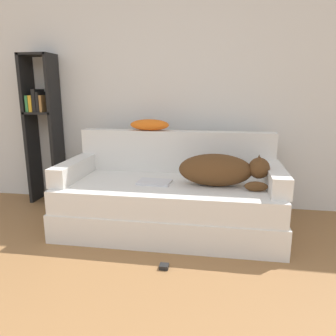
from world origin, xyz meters
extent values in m
cube|color=silver|center=(0.00, 2.97, 1.35)|extent=(7.23, 0.06, 2.70)
cube|color=silver|center=(0.25, 2.22, 0.12)|extent=(1.94, 0.93, 0.25)
cube|color=silver|center=(0.25, 2.21, 0.35)|extent=(1.90, 0.89, 0.20)
cube|color=silver|center=(0.25, 2.61, 0.65)|extent=(1.90, 0.15, 0.41)
cube|color=silver|center=(-0.64, 2.21, 0.53)|extent=(0.15, 0.74, 0.16)
cube|color=silver|center=(1.14, 2.21, 0.53)|extent=(0.15, 0.74, 0.16)
ellipsoid|color=#513319|center=(0.65, 2.16, 0.58)|extent=(0.62, 0.24, 0.28)
sphere|color=#513319|center=(1.00, 2.16, 0.61)|extent=(0.17, 0.17, 0.17)
cone|color=#513319|center=(1.00, 2.12, 0.68)|extent=(0.06, 0.06, 0.08)
cone|color=#513319|center=(1.00, 2.21, 0.68)|extent=(0.06, 0.06, 0.08)
ellipsoid|color=#513319|center=(0.98, 2.05, 0.49)|extent=(0.19, 0.06, 0.08)
cube|color=silver|center=(0.12, 2.16, 0.46)|extent=(0.30, 0.22, 0.02)
ellipsoid|color=orange|center=(-0.02, 2.61, 0.91)|extent=(0.38, 0.18, 0.11)
cube|color=black|center=(-1.40, 2.79, 0.81)|extent=(0.04, 0.26, 1.61)
cube|color=black|center=(-1.10, 2.79, 0.81)|extent=(0.04, 0.26, 1.61)
cube|color=black|center=(-1.25, 2.79, 1.60)|extent=(0.32, 0.26, 0.02)
cube|color=black|center=(-1.25, 2.79, 1.00)|extent=(0.32, 0.26, 0.02)
cube|color=#337F42|center=(-1.35, 2.77, 1.10)|extent=(0.03, 0.20, 0.17)
cube|color=gold|center=(-1.31, 2.77, 1.10)|extent=(0.04, 0.20, 0.17)
cube|color=black|center=(-1.27, 2.77, 1.13)|extent=(0.04, 0.20, 0.24)
cube|color=black|center=(-1.23, 2.77, 1.12)|extent=(0.03, 0.20, 0.21)
cube|color=olive|center=(-1.20, 2.77, 1.10)|extent=(0.03, 0.20, 0.17)
cube|color=black|center=(0.32, 1.53, 0.01)|extent=(0.06, 0.06, 0.03)
camera|label=1|loc=(0.69, -0.54, 1.24)|focal=35.00mm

